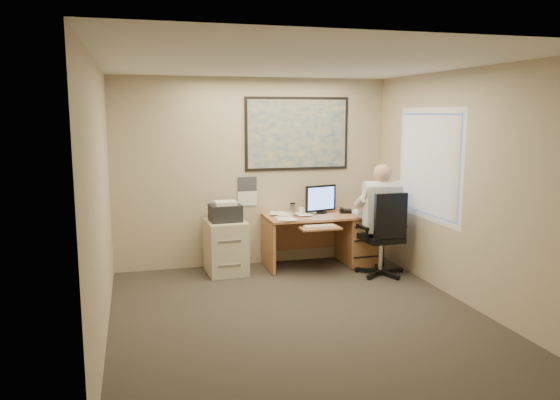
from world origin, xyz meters
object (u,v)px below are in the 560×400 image
object	(u,v)px
filing_cabinet	(226,242)
office_chair	(382,251)
desk	(341,234)
person	(381,220)

from	to	relation	value
filing_cabinet	office_chair	size ratio (longest dim) A/B	0.87
desk	office_chair	distance (m)	0.79
office_chair	filing_cabinet	bearing A→B (deg)	159.18
office_chair	person	bearing A→B (deg)	86.95
desk	person	distance (m)	0.78
desk	person	size ratio (longest dim) A/B	1.05
person	office_chair	bearing A→B (deg)	-82.23
filing_cabinet	person	xyz separation A→B (m)	(2.04, -0.61, 0.33)
person	filing_cabinet	bearing A→B (deg)	172.18
filing_cabinet	office_chair	bearing A→B (deg)	-22.23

